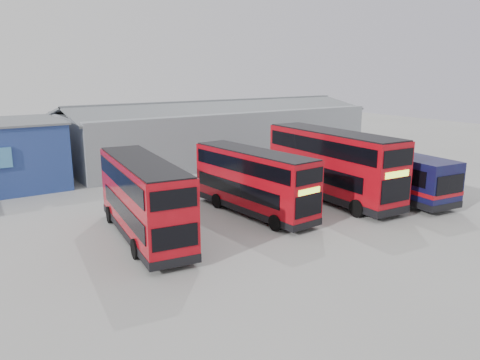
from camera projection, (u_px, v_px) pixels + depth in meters
ground_plane at (271, 221)px, 28.27m from camera, size 120.00×120.00×0.00m
maintenance_shed at (216, 132)px, 48.18m from camera, size 30.50×12.00×5.89m
double_decker_left at (144, 200)px, 24.89m from camera, size 3.64×10.41×4.32m
double_decker_centre at (254, 182)px, 29.26m from camera, size 3.04×9.75×4.06m
double_decker_right at (332, 166)px, 32.36m from camera, size 3.40×11.55×4.83m
single_decker_blue at (380, 172)px, 34.02m from camera, size 3.95×12.23×3.26m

